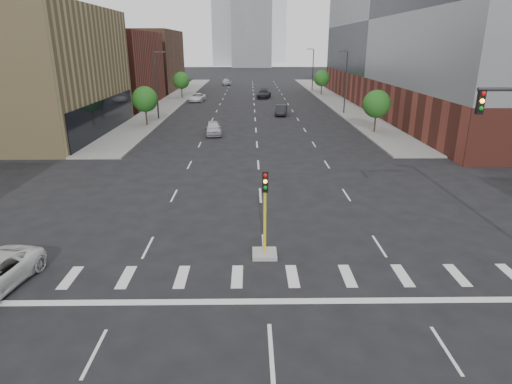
{
  "coord_description": "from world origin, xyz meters",
  "views": [
    {
      "loc": [
        -0.67,
        -9.99,
        9.9
      ],
      "look_at": [
        -0.39,
        11.45,
        2.5
      ],
      "focal_mm": 30.0,
      "sensor_mm": 36.0,
      "label": 1
    }
  ],
  "objects_px": {
    "median_traffic_signal": "(265,238)",
    "car_distant": "(226,82)",
    "car_mid_right": "(281,110)",
    "car_far_left": "(197,97)",
    "car_near_left": "(213,128)",
    "car_deep_right": "(264,94)"
  },
  "relations": [
    {
      "from": "car_near_left",
      "to": "car_distant",
      "type": "xyz_separation_m",
      "value": [
        -1.91,
        64.68,
        0.05
      ]
    },
    {
      "from": "car_near_left",
      "to": "car_deep_right",
      "type": "height_order",
      "value": "car_deep_right"
    },
    {
      "from": "car_far_left",
      "to": "car_distant",
      "type": "bearing_deg",
      "value": 91.24
    },
    {
      "from": "car_deep_right",
      "to": "car_mid_right",
      "type": "bearing_deg",
      "value": -75.21
    },
    {
      "from": "median_traffic_signal",
      "to": "car_distant",
      "type": "bearing_deg",
      "value": 94.15
    },
    {
      "from": "car_deep_right",
      "to": "car_distant",
      "type": "height_order",
      "value": "car_distant"
    },
    {
      "from": "median_traffic_signal",
      "to": "car_mid_right",
      "type": "relative_size",
      "value": 0.99
    },
    {
      "from": "car_mid_right",
      "to": "car_far_left",
      "type": "xyz_separation_m",
      "value": [
        -14.4,
        16.58,
        -0.01
      ]
    },
    {
      "from": "car_mid_right",
      "to": "car_distant",
      "type": "bearing_deg",
      "value": 109.82
    },
    {
      "from": "car_near_left",
      "to": "car_deep_right",
      "type": "relative_size",
      "value": 0.81
    },
    {
      "from": "car_mid_right",
      "to": "car_deep_right",
      "type": "height_order",
      "value": "car_deep_right"
    },
    {
      "from": "car_near_left",
      "to": "car_far_left",
      "type": "distance_m",
      "value": 31.55
    },
    {
      "from": "car_deep_right",
      "to": "car_distant",
      "type": "distance_m",
      "value": 29.94
    },
    {
      "from": "car_mid_right",
      "to": "car_distant",
      "type": "height_order",
      "value": "car_distant"
    },
    {
      "from": "car_near_left",
      "to": "car_far_left",
      "type": "relative_size",
      "value": 0.88
    },
    {
      "from": "car_mid_right",
      "to": "car_deep_right",
      "type": "xyz_separation_m",
      "value": [
        -1.9,
        21.62,
        0.08
      ]
    },
    {
      "from": "median_traffic_signal",
      "to": "car_near_left",
      "type": "distance_m",
      "value": 30.63
    },
    {
      "from": "car_mid_right",
      "to": "median_traffic_signal",
      "type": "bearing_deg",
      "value": -87.29
    },
    {
      "from": "car_distant",
      "to": "car_deep_right",
      "type": "bearing_deg",
      "value": -77.58
    },
    {
      "from": "car_far_left",
      "to": "car_distant",
      "type": "distance_m",
      "value": 33.82
    },
    {
      "from": "car_far_left",
      "to": "car_near_left",
      "type": "bearing_deg",
      "value": -72.54
    },
    {
      "from": "car_near_left",
      "to": "car_distant",
      "type": "bearing_deg",
      "value": 85.93
    }
  ]
}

